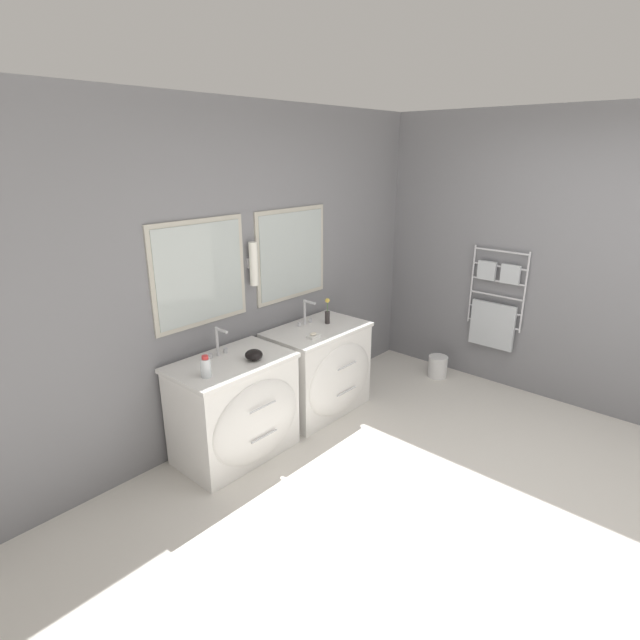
{
  "coord_description": "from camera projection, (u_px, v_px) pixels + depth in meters",
  "views": [
    {
      "loc": [
        -2.71,
        -0.79,
        2.23
      ],
      "look_at": [
        -0.08,
        1.56,
        1.03
      ],
      "focal_mm": 28.0,
      "sensor_mm": 36.0,
      "label": 1
    }
  ],
  "objects": [
    {
      "name": "ground_plane",
      "position": [
        513.0,
        525.0,
        3.13
      ],
      "size": [
        16.0,
        16.0,
        0.0
      ],
      "primitive_type": "plane",
      "color": "silver"
    },
    {
      "name": "waste_bin",
      "position": [
        438.0,
        366.0,
        5.16
      ],
      "size": [
        0.2,
        0.2,
        0.22
      ],
      "color": "silver",
      "rests_on": "ground_plane"
    },
    {
      "name": "faucet_right",
      "position": [
        306.0,
        312.0,
        4.35
      ],
      "size": [
        0.17,
        0.14,
        0.23
      ],
      "color": "silver",
      "rests_on": "vanity_right"
    },
    {
      "name": "vanity_left",
      "position": [
        237.0,
        409.0,
        3.73
      ],
      "size": [
        0.89,
        0.62,
        0.78
      ],
      "color": "white",
      "rests_on": "ground_plane"
    },
    {
      "name": "amenity_bowl",
      "position": [
        254.0,
        355.0,
        3.64
      ],
      "size": [
        0.13,
        0.13,
        0.08
      ],
      "color": "black",
      "rests_on": "vanity_left"
    },
    {
      "name": "flower_vase",
      "position": [
        327.0,
        313.0,
        4.39
      ],
      "size": [
        0.04,
        0.04,
        0.23
      ],
      "color": "#332D2D",
      "rests_on": "vanity_right"
    },
    {
      "name": "wall_back",
      "position": [
        263.0,
        269.0,
        4.13
      ],
      "size": [
        5.42,
        0.15,
        2.6
      ],
      "color": "slate",
      "rests_on": "ground_plane"
    },
    {
      "name": "toiletry_bottle",
      "position": [
        206.0,
        367.0,
        3.35
      ],
      "size": [
        0.07,
        0.07,
        0.15
      ],
      "color": "silver",
      "rests_on": "vanity_left"
    },
    {
      "name": "soap_dish",
      "position": [
        313.0,
        336.0,
        4.07
      ],
      "size": [
        0.1,
        0.07,
        0.04
      ],
      "color": "white",
      "rests_on": "vanity_right"
    },
    {
      "name": "wall_right",
      "position": [
        505.0,
        255.0,
        4.72
      ],
      "size": [
        0.13,
        4.34,
        2.6
      ],
      "color": "slate",
      "rests_on": "ground_plane"
    },
    {
      "name": "vanity_right",
      "position": [
        320.0,
        370.0,
        4.4
      ],
      "size": [
        0.89,
        0.62,
        0.78
      ],
      "color": "white",
      "rests_on": "ground_plane"
    },
    {
      "name": "faucet_left",
      "position": [
        218.0,
        342.0,
        3.68
      ],
      "size": [
        0.17,
        0.14,
        0.23
      ],
      "color": "silver",
      "rests_on": "vanity_left"
    }
  ]
}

